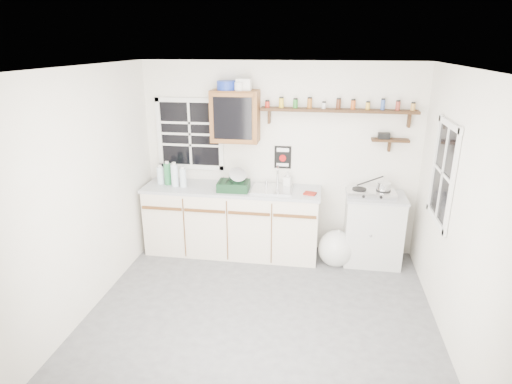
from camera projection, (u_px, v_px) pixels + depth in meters
room at (262, 201)px, 4.15m from camera, size 3.64×3.24×2.54m
main_cabinet at (232, 220)px, 5.71m from camera, size 2.31×0.63×0.92m
right_cabinet at (373, 228)px, 5.47m from camera, size 0.73×0.57×0.91m
sink at (272, 189)px, 5.48m from camera, size 0.52×0.44×0.29m
upper_cabinet at (235, 116)px, 5.39m from camera, size 0.60×0.32×0.65m
upper_cabinet_clutter at (234, 85)px, 5.26m from camera, size 0.43×0.24×0.14m
spice_shelf at (337, 109)px, 5.23m from camera, size 1.91×0.18×0.34m
secondary_shelf at (388, 139)px, 5.27m from camera, size 0.45×0.16×0.24m
warning_sign at (283, 157)px, 5.62m from camera, size 0.22×0.02×0.30m
window_back at (190, 134)px, 5.71m from camera, size 0.93×0.03×0.98m
window_right at (443, 173)px, 4.34m from camera, size 0.03×0.78×1.08m
water_bottles at (171, 175)px, 5.62m from camera, size 0.42×0.17×0.32m
dish_rack at (235, 183)px, 5.43m from camera, size 0.40×0.31×0.30m
soap_bottle at (288, 179)px, 5.56m from camera, size 0.12×0.12×0.21m
rag at (310, 193)px, 5.32m from camera, size 0.17×0.16×0.02m
hotplate at (371, 192)px, 5.30m from camera, size 0.59×0.33×0.08m
saucepan at (383, 186)px, 5.25m from camera, size 0.40×0.19×0.17m
trash_bag at (336, 248)px, 5.47m from camera, size 0.44×0.40×0.50m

